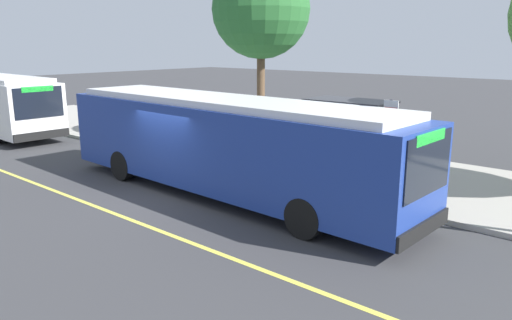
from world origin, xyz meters
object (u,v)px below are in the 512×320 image
object	(u,v)px
transit_bus_main	(225,143)
pedestrian_commuter	(298,141)
waiting_bench	(353,156)
route_sign_post	(389,134)

from	to	relation	value
transit_bus_main	pedestrian_commuter	xyz separation A→B (m)	(-0.03, 3.78, -0.50)
waiting_bench	pedestrian_commuter	xyz separation A→B (m)	(-1.65, -1.04, 0.48)
pedestrian_commuter	waiting_bench	bearing A→B (deg)	32.23
route_sign_post	transit_bus_main	bearing A→B (deg)	-144.56
waiting_bench	route_sign_post	world-z (taller)	route_sign_post
route_sign_post	pedestrian_commuter	distance (m)	4.15
transit_bus_main	route_sign_post	bearing A→B (deg)	35.44
transit_bus_main	waiting_bench	world-z (taller)	transit_bus_main
transit_bus_main	route_sign_post	world-z (taller)	same
waiting_bench	route_sign_post	distance (m)	3.34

